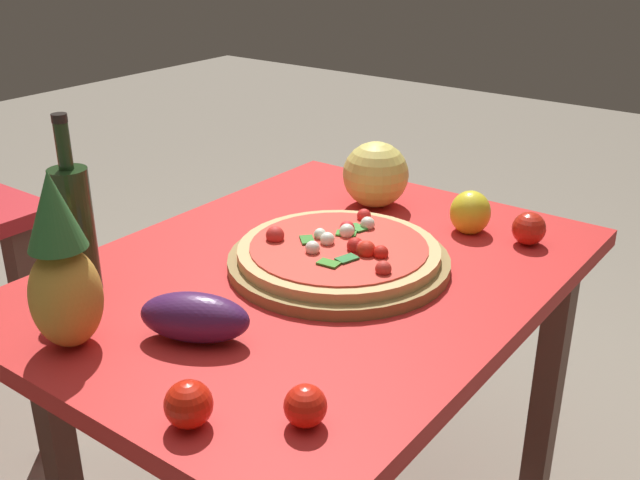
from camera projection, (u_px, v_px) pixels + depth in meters
name	position (u px, v px, depth m)	size (l,w,h in m)	color
display_table	(312.00, 306.00, 1.63)	(1.22, 0.92, 0.75)	brown
pizza_board	(339.00, 262.00, 1.59)	(0.48, 0.48, 0.03)	olive
pizza	(339.00, 250.00, 1.58)	(0.43, 0.43, 0.06)	tan
wine_bottle	(75.00, 227.00, 1.45)	(0.08, 0.08, 0.36)	#1B3016
pineapple_left	(62.00, 270.00, 1.26)	(0.12, 0.12, 0.32)	gold
melon	(376.00, 175.00, 1.90)	(0.17, 0.17, 0.17)	#E0CD61
bell_pepper	(470.00, 213.00, 1.76)	(0.10, 0.10, 0.11)	yellow
eggplant	(195.00, 317.00, 1.31)	(0.20, 0.09, 0.09)	#451D4E
tomato_near_board	(189.00, 404.00, 1.09)	(0.07, 0.07, 0.07)	red
tomato_beside_pepper	(529.00, 229.00, 1.70)	(0.08, 0.08, 0.08)	red
tomato_at_corner	(305.00, 406.00, 1.09)	(0.07, 0.07, 0.07)	red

